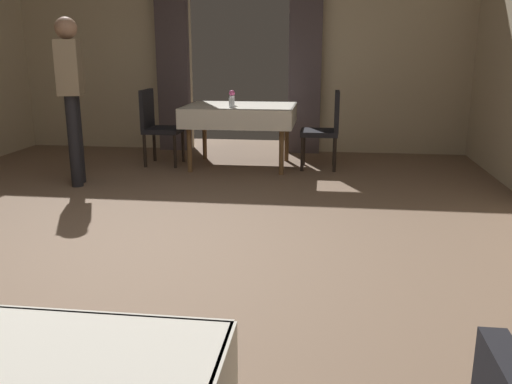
% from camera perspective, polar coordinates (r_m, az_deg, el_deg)
% --- Properties ---
extents(ground, '(10.08, 10.08, 0.00)m').
position_cam_1_polar(ground, '(3.90, -11.41, -6.47)').
color(ground, '#7A604C').
extents(wall_back, '(6.40, 0.27, 3.00)m').
position_cam_1_polar(wall_back, '(7.71, -1.78, 15.73)').
color(wall_back, beige).
rests_on(wall_back, ground).
extents(dining_table_mid, '(1.32, 1.04, 0.75)m').
position_cam_1_polar(dining_table_mid, '(6.59, -1.69, 8.44)').
color(dining_table_mid, brown).
rests_on(dining_table_mid, ground).
extents(chair_mid_right, '(0.44, 0.44, 0.93)m').
position_cam_1_polar(chair_mid_right, '(6.53, 7.47, 6.94)').
color(chair_mid_right, black).
rests_on(chair_mid_right, ground).
extents(chair_mid_left, '(0.44, 0.44, 0.93)m').
position_cam_1_polar(chair_mid_left, '(6.83, -10.47, 7.16)').
color(chair_mid_left, black).
rests_on(chair_mid_left, ground).
extents(flower_vase_mid, '(0.07, 0.07, 0.18)m').
position_cam_1_polar(flower_vase_mid, '(6.58, -2.56, 10.02)').
color(flower_vase_mid, silver).
rests_on(flower_vase_mid, dining_table_mid).
extents(glass_mid_b, '(0.07, 0.07, 0.11)m').
position_cam_1_polar(glass_mid_b, '(6.32, -2.59, 9.43)').
color(glass_mid_b, silver).
rests_on(glass_mid_b, dining_table_mid).
extents(person_waiter_by_doorway, '(0.31, 0.41, 1.72)m').
position_cam_1_polar(person_waiter_by_doorway, '(5.94, -19.02, 10.43)').
color(person_waiter_by_doorway, black).
rests_on(person_waiter_by_doorway, ground).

